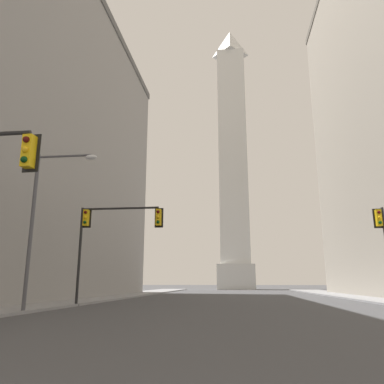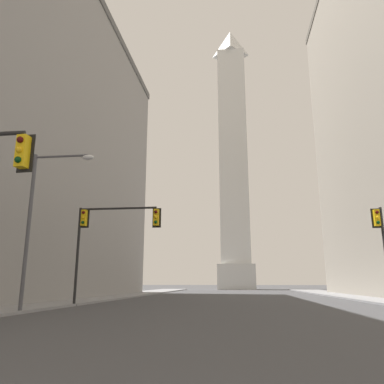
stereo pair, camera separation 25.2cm
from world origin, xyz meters
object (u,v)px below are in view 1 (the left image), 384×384
object	(u,v)px
obelisk	(233,155)
traffic_light_mid_right	(384,240)
traffic_light_mid_left	(108,229)
street_lamp	(43,211)

from	to	relation	value
obelisk	traffic_light_mid_right	bearing A→B (deg)	-79.65
obelisk	traffic_light_mid_left	distance (m)	61.90
traffic_light_mid_left	traffic_light_mid_right	size ratio (longest dim) A/B	1.01
obelisk	street_lamp	bearing A→B (deg)	-98.83
obelisk	traffic_light_mid_left	bearing A→B (deg)	-98.37
street_lamp	traffic_light_mid_right	bearing A→B (deg)	21.83
obelisk	traffic_light_mid_right	size ratio (longest dim) A/B	9.58
traffic_light_mid_right	street_lamp	world-z (taller)	street_lamp
traffic_light_mid_left	traffic_light_mid_right	world-z (taller)	traffic_light_mid_left
street_lamp	obelisk	bearing A→B (deg)	81.17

